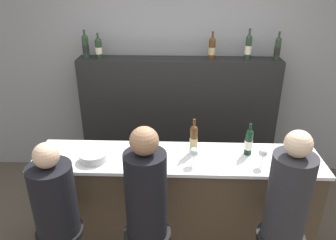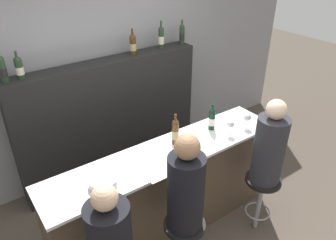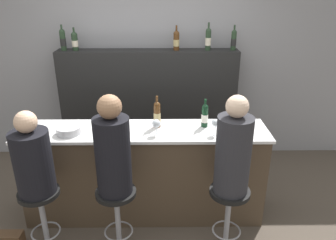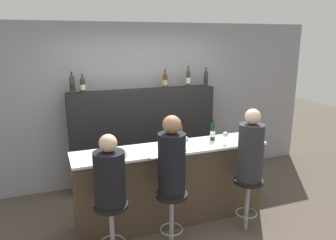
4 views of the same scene
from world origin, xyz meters
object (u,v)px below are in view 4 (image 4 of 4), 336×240
Objects in this scene: wine_bottle_backbar_1 at (83,85)px; wine_bottle_backbar_3 at (188,78)px; wine_glass_1 at (225,135)px; bar_stool_middle at (172,205)px; guest_seated_left at (110,175)px; wine_glass_2 at (242,133)px; bar_stool_right at (248,191)px; wine_bottle_backbar_0 at (72,84)px; bar_stool_left at (111,217)px; metal_bowl at (117,153)px; wine_bottle_backbar_2 at (165,80)px; wine_glass_0 at (186,140)px; wine_bottle_counter_0 at (180,134)px; wine_bottle_backbar_4 at (206,78)px; guest_seated_middle at (172,160)px; guest_seated_right at (251,149)px; wine_bottle_counter_1 at (213,131)px.

wine_bottle_backbar_1 is 1.69m from wine_bottle_backbar_3.
bar_stool_middle is (-0.92, -0.44, -0.61)m from wine_glass_1.
wine_glass_2 is at bearing 13.27° from guest_seated_left.
wine_bottle_backbar_0 is at bearing 136.22° from bar_stool_right.
wine_bottle_backbar_0 is 2.30m from wine_glass_1.
wine_bottle_backbar_0 is 0.47× the size of bar_stool_left.
wine_glass_1 is 0.25m from wine_glass_2.
wine_glass_1 reaches higher than bar_stool_left.
wine_bottle_backbar_3 reaches higher than wine_glass_1.
wine_glass_1 is (1.62, -1.35, -0.56)m from wine_bottle_backbar_1.
bar_stool_middle is at bearing -43.57° from metal_bowl.
wine_bottle_backbar_2 reaches higher than wine_glass_0.
wine_bottle_backbar_3 is 0.51× the size of bar_stool_left.
wine_bottle_backbar_2 is 0.46× the size of bar_stool_right.
wine_bottle_backbar_3 reaches higher than wine_glass_2.
bar_stool_right is (1.70, 0.00, 0.00)m from bar_stool_left.
guest_seated_left reaches higher than wine_glass_2.
wine_glass_1 is 1.67m from guest_seated_left.
metal_bowl is at bearing -75.11° from wine_bottle_backbar_0.
wine_bottle_backbar_2 reaches higher than wine_bottle_backbar_1.
wine_glass_1 is 0.68× the size of metal_bowl.
metal_bowl is at bearing -138.69° from wine_bottle_backbar_3.
guest_seated_left is at bearing -180.00° from bar_stool_right.
bar_stool_left is (-1.04, -0.63, -0.63)m from wine_bottle_counter_0.
bar_stool_right is (0.65, -0.63, -0.63)m from wine_bottle_counter_0.
metal_bowl is at bearing 178.51° from wine_glass_1.
bar_stool_right is (0.02, -1.78, -1.19)m from wine_bottle_backbar_3.
metal_bowl is at bearing -144.19° from wine_bottle_backbar_4.
bar_stool_middle is at bearing 0.00° from guest_seated_left.
guest_seated_left reaches higher than bar_stool_middle.
guest_seated_middle is (-0.59, -1.78, -0.62)m from wine_bottle_backbar_2.
wine_bottle_backbar_2 is 0.35× the size of guest_seated_right.
guest_seated_middle is 1.15m from bar_stool_right.
wine_bottle_backbar_0 is 1.51m from metal_bowl.
wine_bottle_backbar_1 is 2.37m from wine_glass_2.
wine_bottle_backbar_3 is 1.60m from wine_glass_0.
wine_bottle_backbar_4 is (2.16, 0.00, -0.01)m from wine_bottle_backbar_0.
bar_stool_middle is 1.00× the size of bar_stool_right.
guest_seated_left is 1.76m from bar_stool_right.
wine_bottle_backbar_2 is 2.30m from guest_seated_left.
wine_bottle_backbar_1 reaches higher than metal_bowl.
wine_glass_0 is at bearing -99.74° from wine_bottle_backbar_2.
bar_stool_left is at bearing -84.74° from wine_bottle_backbar_0.
wine_bottle_backbar_2 reaches higher than metal_bowl.
wine_glass_2 is (0.33, -0.19, -0.00)m from wine_bottle_counter_1.
wine_bottle_backbar_4 is at bearing 0.00° from wine_bottle_backbar_0.
wine_bottle_backbar_0 is 1.12× the size of wine_bottle_backbar_1.
wine_bottle_backbar_1 is 1.29m from wine_bottle_backbar_2.
wine_bottle_counter_0 is 1.12× the size of wine_bottle_counter_1.
bar_stool_left is (0.02, -1.78, -1.16)m from wine_bottle_backbar_1.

